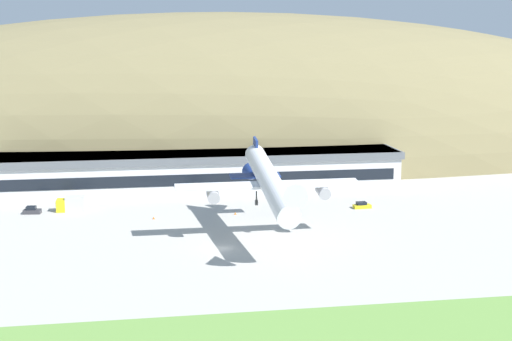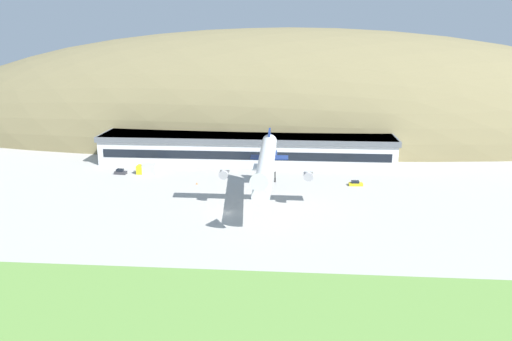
{
  "view_description": "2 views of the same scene",
  "coord_description": "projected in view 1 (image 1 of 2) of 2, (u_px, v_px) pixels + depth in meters",
  "views": [
    {
      "loc": [
        -13.1,
        -123.12,
        38.08
      ],
      "look_at": [
        8.22,
        9.85,
        12.36
      ],
      "focal_mm": 50.0,
      "sensor_mm": 36.0,
      "label": 1
    },
    {
      "loc": [
        16.78,
        -114.13,
        42.55
      ],
      "look_at": [
        7.36,
        5.72,
        9.43
      ],
      "focal_mm": 35.0,
      "sensor_mm": 36.0,
      "label": 2
    }
  ],
  "objects": [
    {
      "name": "ground_plane",
      "position": [
        220.0,
        249.0,
        128.6
      ],
      "size": [
        412.38,
        412.38,
        0.0
      ],
      "primitive_type": "plane",
      "color": "#ADAAA3"
    },
    {
      "name": "hill_backdrop",
      "position": [
        228.0,
        157.0,
        225.28
      ],
      "size": [
        325.62,
        88.62,
        89.86
      ],
      "primitive_type": "ellipsoid",
      "color": "olive",
      "rests_on": "ground_plane"
    },
    {
      "name": "terminal_building",
      "position": [
        200.0,
        167.0,
        178.84
      ],
      "size": [
        99.11,
        22.89,
        9.67
      ],
      "color": "silver",
      "rests_on": "ground_plane"
    },
    {
      "name": "cargo_airplane",
      "position": [
        269.0,
        182.0,
        132.95
      ],
      "size": [
        34.98,
        45.83,
        10.91
      ],
      "color": "silver"
    },
    {
      "name": "service_car_0",
      "position": [
        362.0,
        206.0,
        158.84
      ],
      "size": [
        4.04,
        1.96,
        1.45
      ],
      "color": "gold",
      "rests_on": "ground_plane"
    },
    {
      "name": "service_car_1",
      "position": [
        32.0,
        211.0,
        153.99
      ],
      "size": [
        3.81,
        2.2,
        1.64
      ],
      "color": "#333338",
      "rests_on": "ground_plane"
    },
    {
      "name": "fuel_truck",
      "position": [
        71.0,
        204.0,
        155.9
      ],
      "size": [
        6.19,
        2.89,
        3.35
      ],
      "color": "gold",
      "rests_on": "ground_plane"
    },
    {
      "name": "traffic_cone_0",
      "position": [
        154.0,
        218.0,
        149.49
      ],
      "size": [
        0.52,
        0.52,
        0.58
      ],
      "color": "orange",
      "rests_on": "ground_plane"
    },
    {
      "name": "traffic_cone_1",
      "position": [
        235.0,
        213.0,
        153.34
      ],
      "size": [
        0.52,
        0.52,
        0.58
      ],
      "color": "orange",
      "rests_on": "ground_plane"
    }
  ]
}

